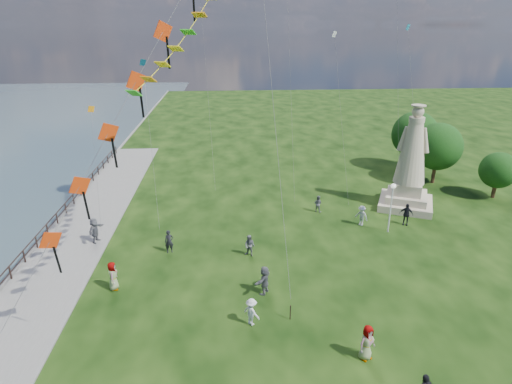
{
  "coord_description": "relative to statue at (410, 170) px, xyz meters",
  "views": [
    {
      "loc": [
        -2.68,
        -15.86,
        14.87
      ],
      "look_at": [
        -1.0,
        8.0,
        5.5
      ],
      "focal_mm": 30.0,
      "sensor_mm": 36.0,
      "label": 1
    }
  ],
  "objects": [
    {
      "name": "small_kites",
      "position": [
        -11.17,
        4.39,
        10.38
      ],
      "size": [
        27.77,
        13.48,
        26.13
      ],
      "color": "teal",
      "rests_on": "ground"
    },
    {
      "name": "person_8",
      "position": [
        -5.0,
        -3.38,
        -2.53
      ],
      "size": [
        1.12,
        1.16,
        1.64
      ],
      "primitive_type": "imported",
      "rotation": [
        0.0,
        0.0,
        -0.84
      ],
      "color": "silver",
      "rests_on": "ground"
    },
    {
      "name": "lamppost",
      "position": [
        -3.27,
        -4.71,
        -0.51
      ],
      "size": [
        0.37,
        0.37,
        3.95
      ],
      "color": "silver",
      "rests_on": "ground"
    },
    {
      "name": "statue",
      "position": [
        0.0,
        0.0,
        0.0
      ],
      "size": [
        5.77,
        5.77,
        8.89
      ],
      "rotation": [
        0.0,
        0.0,
        -0.42
      ],
      "color": "#BDAE8F",
      "rests_on": "ground"
    },
    {
      "name": "person_11",
      "position": [
        -13.48,
        -12.07,
        -2.47
      ],
      "size": [
        1.48,
        1.77,
        1.77
      ],
      "primitive_type": "imported",
      "rotation": [
        0.0,
        0.0,
        4.15
      ],
      "color": "#595960",
      "rests_on": "ground"
    },
    {
      "name": "red_kite_train",
      "position": [
        -19.72,
        -12.99,
        8.7
      ],
      "size": [
        10.94,
        9.35,
        19.38
      ],
      "color": "black",
      "rests_on": "ground"
    },
    {
      "name": "person_9",
      "position": [
        -1.45,
        -3.56,
        -2.45
      ],
      "size": [
        1.19,
        0.94,
        1.81
      ],
      "primitive_type": "imported",
      "rotation": [
        0.0,
        0.0,
        -0.44
      ],
      "color": "black",
      "rests_on": "ground"
    },
    {
      "name": "tree_row",
      "position": [
        5.45,
        7.12,
        0.33
      ],
      "size": [
        8.34,
        12.61,
        6.39
      ],
      "color": "#382314",
      "rests_on": "ground"
    },
    {
      "name": "person_2",
      "position": [
        -14.42,
        -14.87,
        -2.58
      ],
      "size": [
        1.09,
        1.07,
        1.56
      ],
      "primitive_type": "imported",
      "rotation": [
        0.0,
        0.0,
        2.39
      ],
      "color": "silver",
      "rests_on": "ground"
    },
    {
      "name": "person_1",
      "position": [
        -14.1,
        -7.62,
        -2.58
      ],
      "size": [
        0.88,
        0.78,
        1.55
      ],
      "primitive_type": "imported",
      "rotation": [
        0.0,
        0.0,
        -0.52
      ],
      "color": "#595960",
      "rests_on": "ground"
    },
    {
      "name": "waterfront",
      "position": [
        -28.04,
        -8.63,
        -3.42
      ],
      "size": [
        200.0,
        200.0,
        1.51
      ],
      "color": "#34474E",
      "rests_on": "ground"
    },
    {
      "name": "person_6",
      "position": [
        -19.66,
        -6.74,
        -2.53
      ],
      "size": [
        0.66,
        0.49,
        1.66
      ],
      "primitive_type": "imported",
      "rotation": [
        0.0,
        0.0,
        0.17
      ],
      "color": "black",
      "rests_on": "ground"
    },
    {
      "name": "person_10",
      "position": [
        -22.48,
        -11.02,
        -2.45
      ],
      "size": [
        0.61,
        0.92,
        1.81
      ],
      "primitive_type": "imported",
      "rotation": [
        0.0,
        0.0,
        1.65
      ],
      "color": "#595960",
      "rests_on": "ground"
    },
    {
      "name": "person_4",
      "position": [
        -9.14,
        -17.74,
        -2.44
      ],
      "size": [
        1.05,
        0.91,
        1.84
      ],
      "primitive_type": "imported",
      "rotation": [
        0.0,
        0.0,
        0.48
      ],
      "color": "#595960",
      "rests_on": "ground"
    },
    {
      "name": "person_7",
      "position": [
        -7.91,
        -0.54,
        -2.63
      ],
      "size": [
        0.83,
        0.75,
        1.45
      ],
      "primitive_type": "imported",
      "rotation": [
        0.0,
        0.0,
        2.57
      ],
      "color": "#595960",
      "rests_on": "ground"
    },
    {
      "name": "person_5",
      "position": [
        -25.17,
        -4.96,
        -2.42
      ],
      "size": [
        1.17,
        1.87,
        1.87
      ],
      "primitive_type": "imported",
      "rotation": [
        0.0,
        0.0,
        1.31
      ],
      "color": "#595960",
      "rests_on": "ground"
    }
  ]
}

